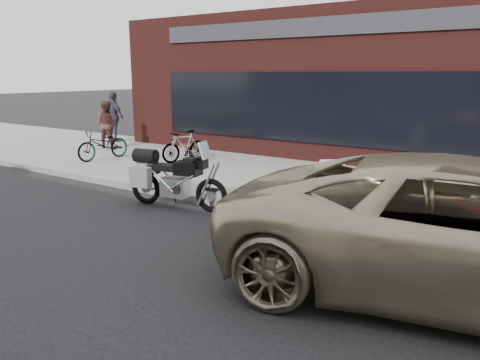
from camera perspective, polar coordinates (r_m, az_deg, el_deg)
ground at (r=5.89m, az=-16.12°, el=-14.33°), size 120.00×120.00×0.00m
near_sidewalk at (r=11.36m, az=11.91°, el=-0.51°), size 44.00×6.00×0.15m
storefront at (r=18.31m, az=14.86°, el=11.17°), size 14.00×10.07×4.50m
motorcycle at (r=9.44m, az=-8.49°, el=0.20°), size 2.18×0.95×1.39m
minivan at (r=6.17m, az=26.83°, el=-5.60°), size 6.43×3.89×1.67m
bicycle_front at (r=14.47m, az=-16.33°, el=4.18°), size 0.74×1.75×0.90m
bicycle_rear at (r=13.62m, az=-6.78°, el=4.10°), size 0.84×1.55×0.90m
sandwich_sign at (r=9.62m, az=11.10°, el=0.07°), size 0.69×0.68×0.81m
cafe_table at (r=14.27m, az=-6.12°, el=4.15°), size 0.68×0.68×0.39m
cafe_patron_left at (r=16.72m, az=-15.98°, el=6.55°), size 0.94×0.84×1.62m
cafe_patron_right at (r=18.23m, az=-15.13°, el=7.46°), size 1.13×0.57×1.86m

